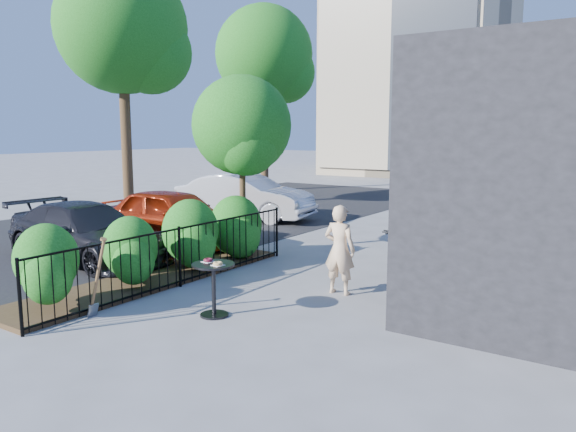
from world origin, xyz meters
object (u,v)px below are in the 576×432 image
Objects in this scene: shovel at (97,282)px; car_silver at (245,197)px; cafe_table at (214,280)px; woman at (340,250)px; car_red at (173,216)px; car_darkgrey at (87,233)px; street_tree_far at (265,60)px; patio_tree at (243,131)px; street_tree_near at (122,36)px.

shovel is 0.29× the size of car_silver.
cafe_table is 0.56× the size of woman.
car_red is 0.95× the size of car_darkgrey.
woman is 0.35× the size of car_silver.
car_red is (-3.13, 4.61, 0.13)m from shovel.
woman reaches higher than car_silver.
street_tree_far reaches higher than car_silver.
patio_tree is at bearing -55.49° from street_tree_far.
shovel is at bearing -78.20° from patio_tree.
car_darkgrey is (-4.69, 1.21, 0.06)m from cafe_table.
cafe_table is at bearing -153.97° from car_silver.
woman is (11.01, -12.73, -5.15)m from street_tree_far.
street_tree_near is at bearing 157.43° from patio_tree.
street_tree_near reaches higher than cafe_table.
street_tree_near is at bearing 137.68° from shovel.
street_tree_far is 18.90m from shovel.
car_darkgrey is (5.33, -5.62, -5.30)m from street_tree_near.
car_darkgrey is at bearing 172.56° from car_red.
woman is at bearing -140.13° from car_silver.
patio_tree is at bearing -89.57° from car_red.
street_tree_far is 18.68m from cafe_table.
street_tree_near is at bearing 90.10° from car_silver.
street_tree_near is 8.00m from street_tree_far.
street_tree_far reaches higher than cafe_table.
shovel is 0.32× the size of car_red.
street_tree_far reaches higher than woman.
street_tree_far is at bearing -52.69° from woman.
shovel is at bearing -42.32° from street_tree_near.
woman is at bearing -24.80° from patio_tree.
patio_tree is 0.48× the size of street_tree_far.
street_tree_near is (-7.70, 3.20, 3.15)m from patio_tree.
patio_tree is 3.07× the size of shovel.
patio_tree is at bearing -41.56° from car_darkgrey.
car_red reaches higher than shovel.
woman reaches higher than car_red.
street_tree_far is at bearing 24.13° from car_red.
cafe_table is 5.70m from car_red.
woman is 5.65m from car_red.
car_red is (-5.46, 1.44, -0.08)m from woman.
car_red is at bearing -18.29° from woman.
patio_tree is 2.99m from car_red.
street_tree_near is 13.04m from woman.
car_silver reaches higher than car_darkgrey.
shovel is 5.58m from car_red.
car_darkgrey is (-5.68, -0.89, -0.15)m from woman.
street_tree_near is 13.26m from cafe_table.
street_tree_far is 5.37× the size of woman.
street_tree_near is 1.00× the size of street_tree_far.
car_darkgrey is at bearing -134.39° from patio_tree.
woman is (3.31, -1.53, -1.99)m from patio_tree.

